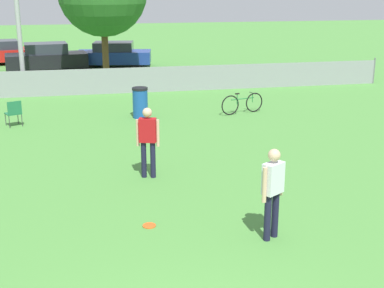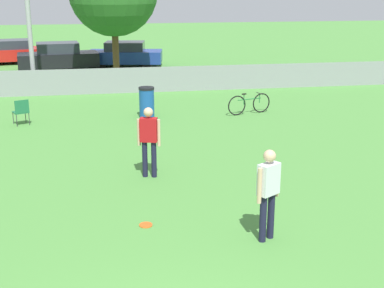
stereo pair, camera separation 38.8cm
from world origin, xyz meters
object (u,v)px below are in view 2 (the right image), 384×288
(frisbee_disc, at_px, (146,225))
(parked_car_dark, at_px, (58,57))
(folding_chair_sideline, at_px, (21,110))
(player_defender_red, at_px, (149,137))
(trash_bin, at_px, (147,102))
(bicycle_sideline, at_px, (249,104))
(player_receiver_white, at_px, (268,188))
(parked_car_blue, at_px, (125,54))
(parked_car_red, at_px, (11,52))

(frisbee_disc, bearing_deg, parked_car_dark, 98.23)
(folding_chair_sideline, bearing_deg, player_defender_red, 99.82)
(folding_chair_sideline, relative_size, trash_bin, 0.81)
(frisbee_disc, relative_size, parked_car_dark, 0.06)
(frisbee_disc, relative_size, bicycle_sideline, 0.16)
(player_defender_red, bearing_deg, frisbee_disc, -81.26)
(player_receiver_white, distance_m, parked_car_dark, 22.25)
(player_receiver_white, bearing_deg, folding_chair_sideline, 87.95)
(frisbee_disc, bearing_deg, player_defender_red, 82.96)
(player_receiver_white, height_order, trash_bin, player_receiver_white)
(player_receiver_white, height_order, parked_car_blue, player_receiver_white)
(player_defender_red, height_order, parked_car_red, player_defender_red)
(frisbee_disc, xyz_separation_m, parked_car_blue, (0.69, 21.25, 0.67))
(parked_car_red, bearing_deg, trash_bin, -75.03)
(player_defender_red, bearing_deg, parked_car_blue, 104.70)
(player_defender_red, distance_m, parked_car_dark, 18.22)
(player_defender_red, height_order, frisbee_disc, player_defender_red)
(parked_car_blue, bearing_deg, bicycle_sideline, -63.34)
(parked_car_red, xyz_separation_m, parked_car_dark, (2.93, -2.91, 0.02))
(player_defender_red, height_order, parked_car_blue, player_defender_red)
(parked_car_dark, bearing_deg, parked_car_blue, 1.90)
(folding_chair_sideline, bearing_deg, parked_car_blue, -131.25)
(player_receiver_white, distance_m, frisbee_disc, 2.57)
(parked_car_dark, height_order, parked_car_blue, parked_car_dark)
(bicycle_sideline, distance_m, parked_car_red, 18.15)
(player_defender_red, relative_size, parked_car_red, 0.37)
(parked_car_dark, bearing_deg, player_receiver_white, -83.54)
(trash_bin, bearing_deg, frisbee_disc, -95.29)
(folding_chair_sideline, xyz_separation_m, trash_bin, (4.23, 0.36, 0.05))
(trash_bin, relative_size, parked_car_dark, 0.24)
(player_receiver_white, height_order, parked_car_dark, player_receiver_white)
(folding_chair_sideline, height_order, parked_car_red, parked_car_red)
(player_defender_red, xyz_separation_m, trash_bin, (0.48, 6.09, -0.47))
(parked_car_red, bearing_deg, frisbee_disc, -85.53)
(folding_chair_sideline, xyz_separation_m, parked_car_dark, (0.42, 12.18, 0.20))
(player_receiver_white, xyz_separation_m, parked_car_red, (-8.08, 24.55, -0.34))
(bicycle_sideline, bearing_deg, trash_bin, 162.46)
(player_receiver_white, relative_size, folding_chair_sideline, 2.00)
(frisbee_disc, relative_size, trash_bin, 0.24)
(folding_chair_sideline, bearing_deg, player_receiver_white, 97.08)
(frisbee_disc, bearing_deg, player_receiver_white, -24.11)
(player_defender_red, distance_m, frisbee_disc, 2.96)
(player_defender_red, height_order, parked_car_dark, player_defender_red)
(player_receiver_white, distance_m, bicycle_sideline, 10.02)
(player_defender_red, bearing_deg, player_receiver_white, -48.25)
(trash_bin, distance_m, parked_car_red, 16.20)
(parked_car_red, height_order, parked_car_blue, parked_car_blue)
(bicycle_sideline, xyz_separation_m, parked_car_red, (-10.46, 14.83, 0.30))
(parked_car_red, bearing_deg, folding_chair_sideline, -90.18)
(trash_bin, bearing_deg, parked_car_red, 114.60)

